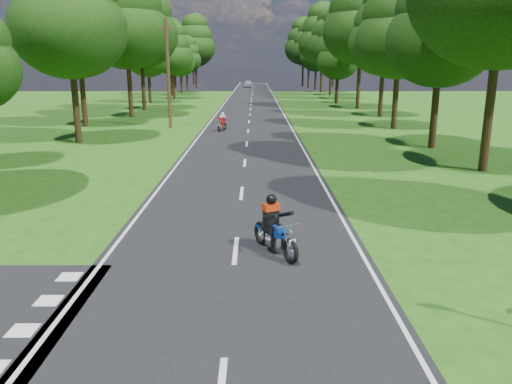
{
  "coord_description": "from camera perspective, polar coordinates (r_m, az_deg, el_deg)",
  "views": [
    {
      "loc": [
        0.52,
        -10.42,
        4.83
      ],
      "look_at": [
        0.55,
        4.0,
        1.1
      ],
      "focal_mm": 35.0,
      "sensor_mm": 36.0,
      "label": 1
    }
  ],
  "objects": [
    {
      "name": "rider_near_blue",
      "position": [
        12.87,
        2.2,
        -3.78
      ],
      "size": [
        1.41,
        1.93,
        1.55
      ],
      "primitive_type": null,
      "rotation": [
        0.0,
        0.0,
        0.48
      ],
      "color": "#0E399A",
      "rests_on": "main_road"
    },
    {
      "name": "ground",
      "position": [
        11.5,
        -2.74,
        -10.36
      ],
      "size": [
        160.0,
        160.0,
        0.0
      ],
      "primitive_type": "plane",
      "color": "#205212",
      "rests_on": "ground"
    },
    {
      "name": "distant_car",
      "position": [
        105.49,
        -0.9,
        12.28
      ],
      "size": [
        1.74,
        4.24,
        1.44
      ],
      "primitive_type": "imported",
      "rotation": [
        0.0,
        0.0,
        -0.01
      ],
      "color": "silver",
      "rests_on": "main_road"
    },
    {
      "name": "rider_far_red",
      "position": [
        36.95,
        -3.91,
        8.03
      ],
      "size": [
        0.92,
        1.68,
        1.33
      ],
      "primitive_type": null,
      "rotation": [
        0.0,
        0.0,
        -0.26
      ],
      "color": "#9A1E0B",
      "rests_on": "main_road"
    },
    {
      "name": "main_road",
      "position": [
        60.61,
        -0.59,
        9.94
      ],
      "size": [
        7.0,
        140.0,
        0.02
      ],
      "primitive_type": "cube",
      "color": "black",
      "rests_on": "ground"
    },
    {
      "name": "road_markings",
      "position": [
        58.75,
        -0.74,
        9.81
      ],
      "size": [
        7.4,
        140.0,
        0.01
      ],
      "color": "silver",
      "rests_on": "main_road"
    },
    {
      "name": "telegraph_pole",
      "position": [
        38.98,
        -9.99,
        13.18
      ],
      "size": [
        1.2,
        0.26,
        8.0
      ],
      "color": "#382616",
      "rests_on": "ground"
    },
    {
      "name": "treeline",
      "position": [
        70.57,
        0.68,
        17.28
      ],
      "size": [
        40.0,
        115.35,
        14.78
      ],
      "color": "black",
      "rests_on": "ground"
    }
  ]
}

